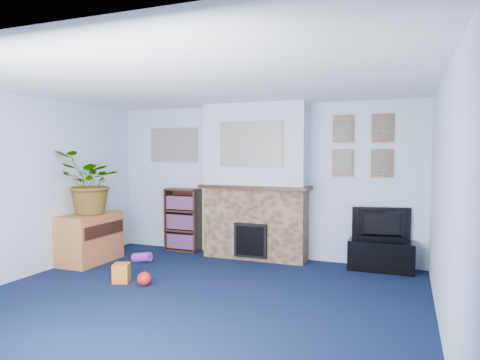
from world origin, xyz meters
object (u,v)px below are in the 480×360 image
at_px(television, 382,224).
at_px(bookshelf, 183,221).
at_px(tv_stand, 381,255).
at_px(sideboard, 90,239).

distance_m(television, bookshelf, 3.19).
xyz_separation_m(tv_stand, bookshelf, (-3.19, 0.08, 0.28)).
bearing_deg(tv_stand, television, 90.00).
bearing_deg(sideboard, television, 15.47).
distance_m(tv_stand, television, 0.43).
relative_size(tv_stand, television, 1.11).
relative_size(bookshelf, sideboard, 1.11).
distance_m(tv_stand, bookshelf, 3.20).
bearing_deg(tv_stand, bookshelf, 178.62).
xyz_separation_m(television, bookshelf, (-3.19, 0.06, -0.15)).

